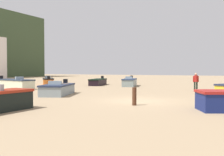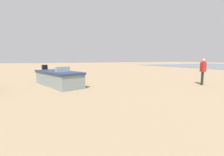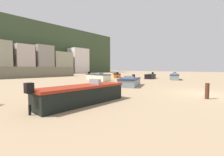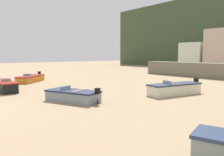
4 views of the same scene
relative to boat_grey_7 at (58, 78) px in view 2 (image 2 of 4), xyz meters
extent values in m
cube|color=gray|center=(-0.01, 0.00, -0.07)|extent=(4.13, 2.45, 0.76)
cube|color=navy|center=(-0.01, 0.00, 0.36)|extent=(4.25, 2.55, 0.12)
cube|color=black|center=(2.03, 0.66, 0.54)|extent=(0.36, 0.39, 0.40)
cylinder|color=black|center=(2.03, 0.66, -0.26)|extent=(0.13, 0.13, 0.38)
cube|color=#8C9EA8|center=(-0.66, -0.22, 0.56)|extent=(0.43, 0.80, 0.28)
cylinder|color=black|center=(-3.63, -8.04, -0.04)|extent=(0.19, 0.19, 0.82)
cylinder|color=black|center=(-3.53, -8.21, -0.04)|extent=(0.19, 0.19, 0.82)
cylinder|color=#AC201B|center=(-3.58, -8.12, 0.66)|extent=(0.47, 0.47, 0.58)
cylinder|color=#AC201B|center=(-3.69, -7.93, 0.62)|extent=(0.12, 0.12, 0.54)
cylinder|color=#AC201B|center=(-3.46, -8.31, 0.62)|extent=(0.12, 0.12, 0.54)
sphere|color=tan|center=(-3.58, -8.12, 1.06)|extent=(0.30, 0.30, 0.22)
camera|label=1|loc=(-27.12, -12.41, 1.40)|focal=40.94mm
camera|label=2|loc=(-9.33, 0.86, 1.10)|focal=23.61mm
camera|label=3|loc=(-25.26, -8.74, 1.37)|focal=24.27mm
camera|label=4|loc=(2.15, -7.39, 2.93)|focal=36.19mm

